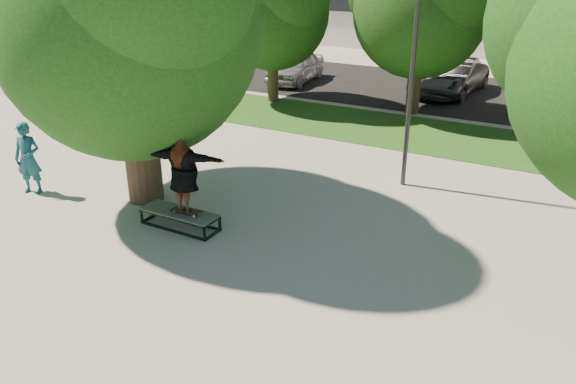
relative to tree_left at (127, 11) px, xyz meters
The scene contains 13 objects.
ground 6.26m from the tree_left, 14.31° to the right, with size 120.00×120.00×0.00m, color #A29D95.
grass_strip 10.87m from the tree_left, 57.80° to the left, with size 30.00×4.00×0.02m, color #234B15.
asphalt_strip 16.13m from the tree_left, 73.93° to the left, with size 40.00×8.00×0.01m, color black.
tree_left is the anchor object (origin of this frame).
bg_tree_left 10.26m from the tree_left, 102.86° to the left, with size 5.28×4.51×5.77m.
bg_tree_mid 11.45m from the tree_left, 73.68° to the left, with size 5.76×4.92×6.24m.
lamppost 6.70m from the tree_left, 36.42° to the left, with size 0.25×0.15×6.11m.
grind_box 4.68m from the tree_left, 26.30° to the right, with size 1.80×0.60×0.38m.
skater_rig 3.84m from the tree_left, 23.99° to the right, with size 2.06×0.91×1.70m.
bystander 4.58m from the tree_left, 156.83° to the right, with size 0.66×0.44×1.82m, color #184F5B.
car_silver_a 14.44m from the tree_left, 103.10° to the left, with size 1.65×4.09×1.39m, color silver.
car_dark 15.91m from the tree_left, 75.81° to the left, with size 1.52×4.36×1.43m, color black.
car_grey 15.68m from the tree_left, 76.29° to the left, with size 2.30×4.98×1.39m, color #595A5F.
Camera 1 is at (5.01, -8.34, 5.63)m, focal length 35.00 mm.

